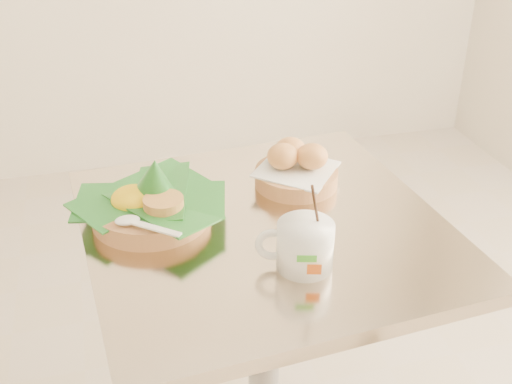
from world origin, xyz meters
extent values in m
cylinder|color=gray|center=(0.21, -0.02, 0.37)|extent=(0.07, 0.07, 0.69)
cube|color=beige|center=(0.21, -0.02, 0.73)|extent=(0.75, 0.75, 0.03)
cylinder|color=tan|center=(-0.01, 0.05, 0.77)|extent=(0.24, 0.24, 0.04)
cone|color=#195A1E|center=(0.00, 0.06, 0.84)|extent=(0.10, 0.13, 0.12)
ellipsoid|color=yellow|center=(-0.04, 0.07, 0.79)|extent=(0.09, 0.09, 0.05)
cylinder|color=#CC9347|center=(0.01, 0.02, 0.80)|extent=(0.08, 0.08, 0.02)
cylinder|color=tan|center=(0.32, 0.12, 0.77)|extent=(0.18, 0.18, 0.04)
cube|color=white|center=(0.32, 0.12, 0.79)|extent=(0.22, 0.22, 0.01)
ellipsoid|color=#B26029|center=(0.29, 0.13, 0.82)|extent=(0.07, 0.07, 0.05)
ellipsoid|color=#B26029|center=(0.35, 0.11, 0.82)|extent=(0.07, 0.07, 0.05)
ellipsoid|color=#B26029|center=(0.31, 0.15, 0.82)|extent=(0.07, 0.07, 0.05)
cylinder|color=white|center=(0.24, -0.18, 0.79)|extent=(0.10, 0.10, 0.09)
torus|color=white|center=(0.18, -0.16, 0.80)|extent=(0.06, 0.03, 0.06)
cylinder|color=#4B2715|center=(0.24, -0.18, 0.83)|extent=(0.09, 0.09, 0.01)
cylinder|color=black|center=(0.26, -0.18, 0.86)|extent=(0.04, 0.04, 0.13)
cube|color=green|center=(0.22, -0.23, 0.80)|extent=(0.03, 0.01, 0.01)
cube|color=orange|center=(0.24, -0.23, 0.78)|extent=(0.02, 0.01, 0.02)
camera|label=1|loc=(-0.08, -1.06, 1.44)|focal=45.00mm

